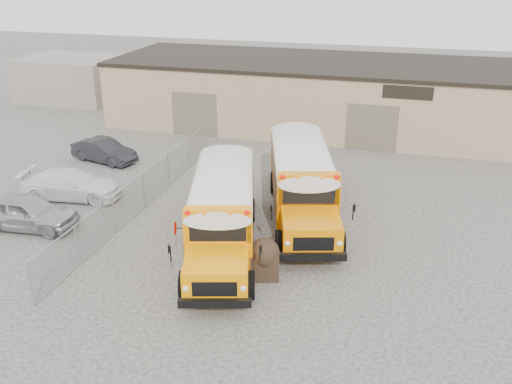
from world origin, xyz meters
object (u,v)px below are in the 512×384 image
(school_bus_right, at_px, (293,134))
(car_silver, at_px, (26,212))
(school_bus_left, at_px, (229,156))
(car_dark, at_px, (104,151))
(tarp_bundle, at_px, (264,258))
(car_white, at_px, (72,184))

(school_bus_right, distance_m, car_silver, 15.41)
(school_bus_left, distance_m, school_bus_right, 5.18)
(school_bus_left, xyz_separation_m, car_dark, (-8.59, 1.86, -1.09))
(tarp_bundle, height_order, car_white, tarp_bundle)
(school_bus_left, bearing_deg, school_bus_right, 61.18)
(school_bus_right, height_order, tarp_bundle, school_bus_right)
(school_bus_right, distance_m, car_dark, 11.47)
(car_white, height_order, car_dark, car_white)
(tarp_bundle, distance_m, car_dark, 16.41)
(car_silver, bearing_deg, tarp_bundle, -100.33)
(tarp_bundle, height_order, car_silver, tarp_bundle)
(tarp_bundle, relative_size, car_silver, 0.35)
(school_bus_left, xyz_separation_m, tarp_bundle, (4.21, -8.40, -0.94))
(car_white, bearing_deg, car_silver, 171.03)
(school_bus_right, xyz_separation_m, tarp_bundle, (1.71, -12.94, -1.01))
(school_bus_left, height_order, car_white, school_bus_left)
(car_dark, bearing_deg, car_silver, -158.38)
(school_bus_right, xyz_separation_m, car_silver, (-9.89, -11.77, -1.05))
(school_bus_right, relative_size, tarp_bundle, 6.83)
(school_bus_left, bearing_deg, tarp_bundle, -63.40)
(car_silver, xyz_separation_m, car_white, (0.02, 3.67, -0.06))
(school_bus_right, bearing_deg, tarp_bundle, -82.47)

